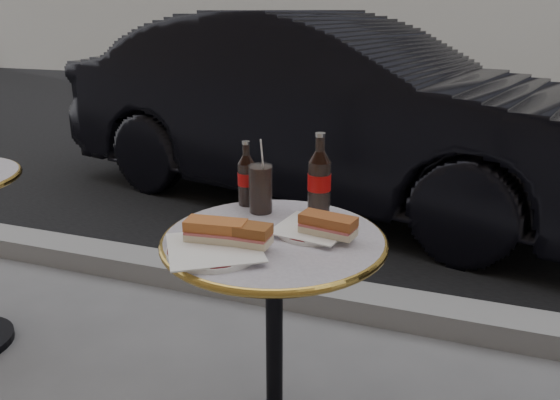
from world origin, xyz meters
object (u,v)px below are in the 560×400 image
(plate_right, at_px, (313,230))
(plate_left, at_px, (214,251))
(cola_bottle_left, at_px, (247,173))
(cola_bottle_right, at_px, (319,175))
(bistro_table, at_px, (274,350))
(cola_glass, at_px, (261,189))
(parked_car, at_px, (330,109))

(plate_right, bearing_deg, plate_left, -132.32)
(cola_bottle_left, height_order, cola_bottle_right, cola_bottle_right)
(bistro_table, relative_size, plate_right, 3.61)
(plate_left, xyz_separation_m, cola_bottle_left, (-0.06, 0.37, 0.10))
(plate_left, relative_size, cola_glass, 1.64)
(plate_right, bearing_deg, bistro_table, -146.72)
(bistro_table, height_order, cola_glass, cola_glass)
(cola_bottle_right, distance_m, parked_car, 2.30)
(plate_right, height_order, cola_bottle_right, cola_bottle_right)
(plate_left, relative_size, parked_car, 0.06)
(bistro_table, distance_m, cola_glass, 0.48)
(cola_bottle_right, xyz_separation_m, cola_glass, (-0.17, -0.03, -0.05))
(cola_bottle_left, bearing_deg, plate_right, -29.97)
(cola_glass, bearing_deg, plate_right, -27.71)
(plate_left, distance_m, cola_glass, 0.33)
(plate_right, height_order, cola_bottle_left, cola_bottle_left)
(bistro_table, height_order, cola_bottle_right, cola_bottle_right)
(bistro_table, distance_m, parked_car, 2.49)
(bistro_table, relative_size, parked_car, 0.18)
(bistro_table, bearing_deg, plate_left, -123.88)
(cola_bottle_left, bearing_deg, bistro_table, -51.42)
(cola_glass, bearing_deg, cola_bottle_right, 10.62)
(cola_bottle_right, bearing_deg, bistro_table, -110.02)
(cola_glass, bearing_deg, plate_left, -90.33)
(plate_left, distance_m, cola_bottle_right, 0.41)
(plate_left, relative_size, cola_bottle_right, 0.96)
(cola_glass, xyz_separation_m, parked_car, (-0.37, 2.26, -0.15))
(cola_bottle_left, xyz_separation_m, cola_bottle_right, (0.24, -0.02, 0.02))
(plate_left, distance_m, parked_car, 2.61)
(bistro_table, height_order, cola_bottle_left, cola_bottle_left)
(plate_right, relative_size, parked_car, 0.05)
(parked_car, bearing_deg, plate_left, -158.91)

